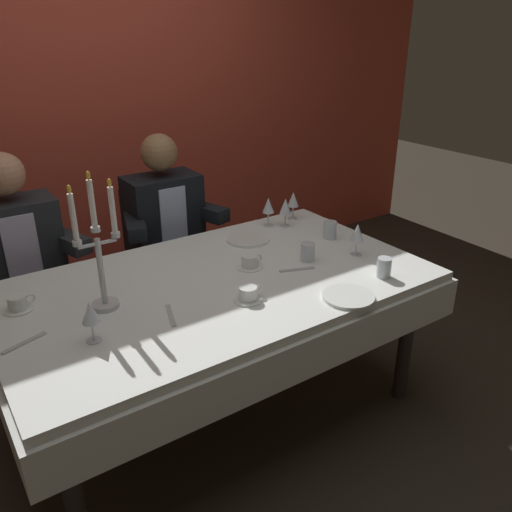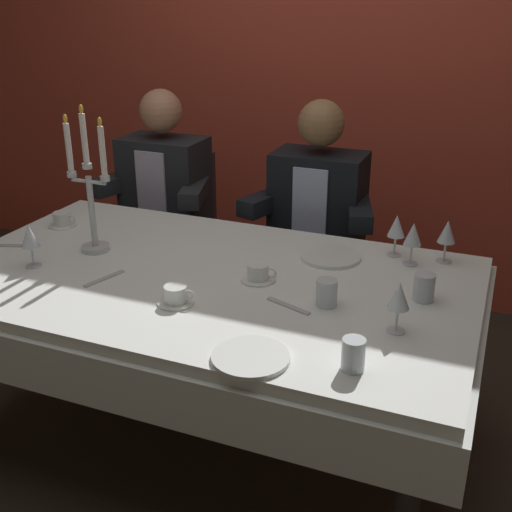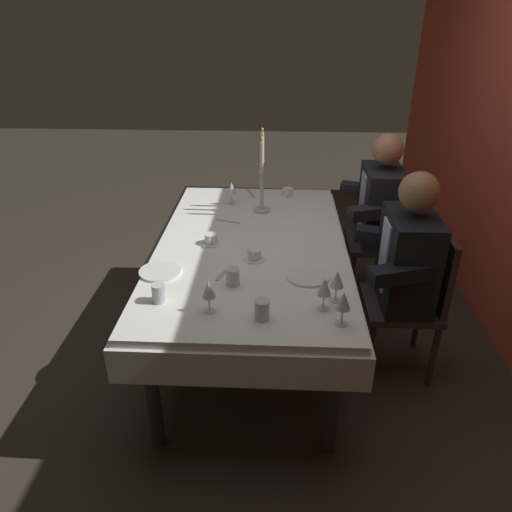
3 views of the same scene
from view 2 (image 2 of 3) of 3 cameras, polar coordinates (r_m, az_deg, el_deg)
name	(u,v)px [view 2 (image 2 of 3)]	position (r m, az deg, el deg)	size (l,w,h in m)	color
ground_plane	(211,440)	(2.68, -4.06, -16.18)	(12.00, 12.00, 0.00)	#352E25
back_wall	(337,55)	(3.66, 7.30, 17.45)	(6.00, 0.12, 2.70)	#CD4734
dining_table	(206,304)	(2.34, -4.48, -4.31)	(1.94, 1.14, 0.74)	white
candelabra	(90,194)	(2.50, -14.68, 5.40)	(0.19, 0.11, 0.57)	silver
dinner_plate_0	(330,256)	(2.44, 6.70, -0.04)	(0.23, 0.23, 0.01)	white
dinner_plate_1	(251,357)	(1.78, -0.49, -9.07)	(0.22, 0.22, 0.01)	white
wine_glass_0	(413,235)	(2.39, 13.92, 1.83)	(0.07, 0.07, 0.16)	silver
wine_glass_1	(447,233)	(2.45, 16.79, 1.98)	(0.07, 0.07, 0.16)	silver
wine_glass_2	(396,227)	(2.46, 12.50, 2.53)	(0.07, 0.07, 0.16)	silver
wine_glass_3	(30,237)	(2.45, -19.66, 1.63)	(0.07, 0.07, 0.16)	silver
wine_glass_4	(399,297)	(1.91, 12.72, -3.62)	(0.07, 0.07, 0.16)	silver
water_tumbler_0	(353,354)	(1.74, 8.73, -8.73)	(0.06, 0.06, 0.09)	silver
water_tumbler_1	(327,293)	(2.06, 6.36, -3.29)	(0.07, 0.07, 0.09)	silver
water_tumbler_2	(424,287)	(2.15, 14.86, -2.72)	(0.07, 0.07, 0.09)	silver
coffee_cup_0	(258,273)	(2.23, 0.22, -1.57)	(0.13, 0.12, 0.06)	white
coffee_cup_1	(63,220)	(2.87, -16.98, 3.12)	(0.13, 0.12, 0.06)	white
coffee_cup_2	(176,296)	(2.09, -7.19, -3.56)	(0.13, 0.12, 0.06)	white
fork_0	(104,278)	(2.31, -13.46, -1.98)	(0.17, 0.02, 0.01)	#B7B7BC
spoon_1	(288,306)	(2.06, 2.92, -4.50)	(0.17, 0.02, 0.01)	#B7B7BC
fork_2	(12,246)	(2.71, -21.06, 0.88)	(0.17, 0.02, 0.01)	#B7B7BC
seated_diner_0	(166,189)	(3.32, -8.10, 6.02)	(0.63, 0.48, 1.24)	#312929
seated_diner_1	(318,208)	(3.01, 5.60, 4.34)	(0.63, 0.48, 1.24)	#312929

